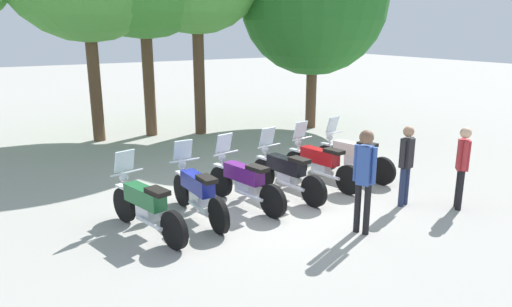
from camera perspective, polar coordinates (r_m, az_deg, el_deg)
ground_plane at (r=9.63m, az=1.51°, el=-5.85°), size 80.00×80.00×0.00m
motorcycle_0 at (r=8.24m, az=-13.22°, el=-6.09°), size 0.77×2.15×1.37m
motorcycle_1 at (r=8.75m, az=-7.07°, el=-4.55°), size 0.62×2.19×1.37m
motorcycle_2 at (r=9.26m, az=-1.48°, el=-3.32°), size 0.71×2.16×1.37m
motorcycle_3 at (r=9.83m, az=3.64°, el=-2.25°), size 0.62×2.18×1.37m
motorcycle_4 at (r=10.57m, az=7.70°, el=-1.11°), size 0.67×2.17×1.37m
motorcycle_5 at (r=11.28m, az=11.56°, el=-0.25°), size 0.74×2.15×1.37m
person_0 at (r=8.07m, az=12.97°, el=-2.33°), size 0.32×0.40×1.81m
person_1 at (r=9.63m, az=17.71°, el=-0.77°), size 0.41×0.26×1.61m
person_2 at (r=9.82m, az=23.68°, el=-0.97°), size 0.33×0.35×1.62m
tree_4 at (r=16.49m, az=7.02°, el=17.80°), size 4.87×4.87×6.70m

